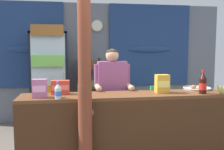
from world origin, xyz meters
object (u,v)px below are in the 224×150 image
(drink_fridge, at_px, (50,73))
(soda_bottle_cola, at_px, (203,84))
(plastic_lawn_chair, at_px, (157,103))
(snack_box_choco_powder, at_px, (162,84))
(soda_bottle_water, at_px, (58,91))
(stall_counter, at_px, (128,126))
(snack_box_crackers, at_px, (60,87))
(shopkeeper, at_px, (112,89))
(bottle_shelf_rack, at_px, (90,89))
(snack_box_wafer, at_px, (40,88))
(pastry_tray, at_px, (197,88))
(timber_post, at_px, (85,89))

(drink_fridge, xyz_separation_m, soda_bottle_cola, (2.08, -2.05, 0.03))
(plastic_lawn_chair, distance_m, snack_box_choco_powder, 1.85)
(drink_fridge, bearing_deg, soda_bottle_water, -83.13)
(stall_counter, relative_size, snack_box_crackers, 11.61)
(plastic_lawn_chair, height_order, snack_box_choco_powder, snack_box_choco_powder)
(snack_box_crackers, bearing_deg, stall_counter, -15.09)
(snack_box_choco_powder, bearing_deg, plastic_lawn_chair, 72.64)
(plastic_lawn_chair, relative_size, snack_box_crackers, 3.71)
(plastic_lawn_chair, relative_size, shopkeeper, 0.55)
(bottle_shelf_rack, xyz_separation_m, snack_box_choco_powder, (0.79, -2.22, 0.40))
(stall_counter, distance_m, drink_fridge, 2.35)
(snack_box_wafer, bearing_deg, soda_bottle_cola, -1.95)
(bottle_shelf_rack, distance_m, snack_box_choco_powder, 2.39)
(soda_bottle_water, bearing_deg, shopkeeper, 42.37)
(pastry_tray, bearing_deg, bottle_shelf_rack, 124.16)
(snack_box_wafer, bearing_deg, drink_fridge, 90.98)
(bottle_shelf_rack, xyz_separation_m, shopkeeper, (0.20, -1.74, 0.27))
(stall_counter, bearing_deg, shopkeeper, 99.70)
(timber_post, height_order, pastry_tray, timber_post)
(plastic_lawn_chair, relative_size, snack_box_choco_powder, 3.57)
(soda_bottle_water, bearing_deg, snack_box_choco_powder, 8.58)
(bottle_shelf_rack, distance_m, snack_box_crackers, 2.21)
(stall_counter, bearing_deg, soda_bottle_water, -174.07)
(snack_box_wafer, bearing_deg, stall_counter, -1.58)
(drink_fridge, distance_m, plastic_lawn_chair, 2.21)
(bottle_shelf_rack, height_order, shopkeeper, shopkeeper)
(shopkeeper, height_order, snack_box_wafer, shopkeeper)
(timber_post, relative_size, soda_bottle_water, 11.70)
(stall_counter, height_order, drink_fridge, drink_fridge)
(soda_bottle_cola, xyz_separation_m, pastry_tray, (0.10, 0.34, -0.11))
(soda_bottle_cola, xyz_separation_m, snack_box_choco_powder, (-0.49, 0.15, -0.01))
(snack_box_wafer, xyz_separation_m, snack_box_crackers, (0.24, 0.20, -0.02))
(shopkeeper, bearing_deg, plastic_lawn_chair, 46.80)
(bottle_shelf_rack, relative_size, snack_box_wafer, 6.28)
(bottle_shelf_rack, bearing_deg, plastic_lawn_chair, -23.24)
(timber_post, height_order, bottle_shelf_rack, timber_post)
(stall_counter, distance_m, soda_bottle_water, 0.98)
(soda_bottle_cola, distance_m, snack_box_crackers, 1.83)
(stall_counter, height_order, shopkeeper, shopkeeper)
(soda_bottle_water, relative_size, snack_box_crackers, 0.87)
(plastic_lawn_chair, height_order, snack_box_wafer, snack_box_wafer)
(bottle_shelf_rack, relative_size, pastry_tray, 3.53)
(timber_post, xyz_separation_m, snack_box_crackers, (-0.29, 0.48, -0.05))
(plastic_lawn_chair, xyz_separation_m, soda_bottle_water, (-1.86, -1.86, 0.59))
(soda_bottle_water, distance_m, snack_box_wafer, 0.25)
(pastry_tray, bearing_deg, stall_counter, -164.53)
(snack_box_choco_powder, relative_size, snack_box_crackers, 1.04)
(shopkeeper, bearing_deg, timber_post, -117.66)
(stall_counter, xyz_separation_m, bottle_shelf_rack, (-0.31, 2.34, 0.12))
(timber_post, distance_m, soda_bottle_cola, 1.54)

